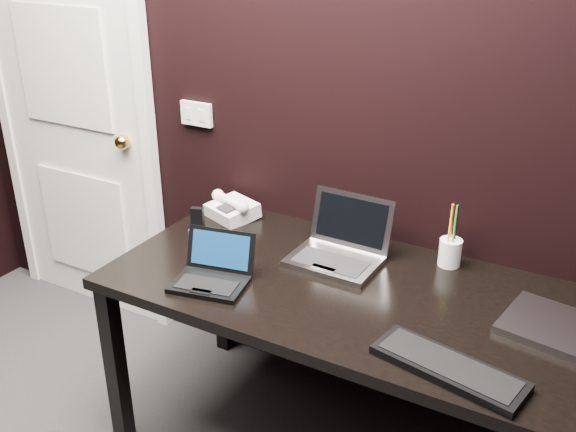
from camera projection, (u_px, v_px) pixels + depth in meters
The scene contains 11 objects.
wall_back at pixel (332, 88), 2.36m from camera, with size 4.00×4.00×0.00m, color black.
door at pixel (72, 110), 3.04m from camera, with size 0.99×0.10×2.14m.
wall_switch at pixel (196, 114), 2.70m from camera, with size 0.15×0.02×0.10m.
desk at pixel (355, 308), 2.18m from camera, with size 1.70×0.80×0.74m.
netbook at pixel (213, 274), 2.17m from camera, with size 0.28×0.26×0.16m.
silver_laptop at pixel (339, 250), 2.31m from camera, with size 0.32×0.29×0.22m.
ext_keyboard at pixel (448, 367), 1.74m from camera, with size 0.44×0.22×0.03m.
closed_laptop at pixel (566, 331), 1.90m from camera, with size 0.39×0.31×0.02m.
desk_phone at pixel (232, 209), 2.64m from camera, with size 0.23×0.22×0.11m.
mobile_phone at pixel (197, 224), 2.51m from camera, with size 0.07×0.07×0.10m.
pen_cup at pixel (450, 251), 2.27m from camera, with size 0.10×0.10×0.23m.
Camera 1 is at (1.00, -0.32, 1.85)m, focal length 40.00 mm.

